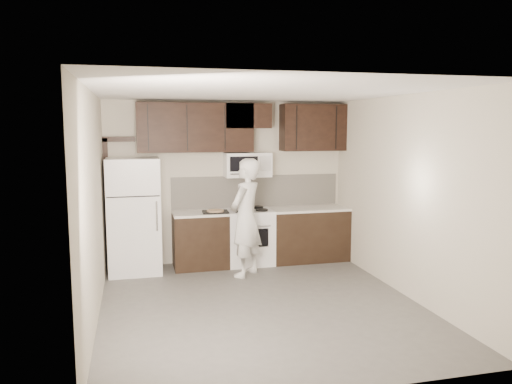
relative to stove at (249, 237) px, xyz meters
name	(u,v)px	position (x,y,z in m)	size (l,w,h in m)	color
floor	(260,305)	(-0.30, -1.94, -0.46)	(4.50, 4.50, 0.00)	#53504D
back_wall	(228,182)	(-0.30, 0.31, 0.89)	(4.00, 4.00, 0.00)	beige
ceiling	(261,92)	(-0.30, -1.94, 2.24)	(4.50, 4.50, 0.00)	white
counter_run	(267,236)	(0.30, 0.00, 0.00)	(2.95, 0.64, 0.91)	black
stove	(249,237)	(0.00, 0.00, 0.00)	(0.76, 0.66, 0.94)	white
backsplash	(256,191)	(0.20, 0.30, 0.72)	(2.90, 0.02, 0.54)	beige
upper_cabinets	(242,126)	(-0.09, 0.14, 1.82)	(3.48, 0.35, 0.78)	black
microwave	(247,165)	(0.00, 0.12, 1.19)	(0.76, 0.42, 0.40)	white
refrigerator	(134,216)	(-1.85, -0.05, 0.44)	(0.80, 0.76, 1.80)	white
door_trim	(109,192)	(-2.22, 0.27, 0.79)	(0.50, 0.08, 2.12)	black
saucepan	(240,208)	(-0.18, -0.15, 0.52)	(0.29, 0.17, 0.16)	silver
baking_tray	(215,212)	(-0.58, -0.13, 0.46)	(0.41, 0.31, 0.02)	black
pizza	(215,211)	(-0.58, -0.13, 0.48)	(0.28, 0.28, 0.02)	#CDB289
person	(246,218)	(-0.20, -0.64, 0.44)	(0.66, 0.43, 1.81)	silver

